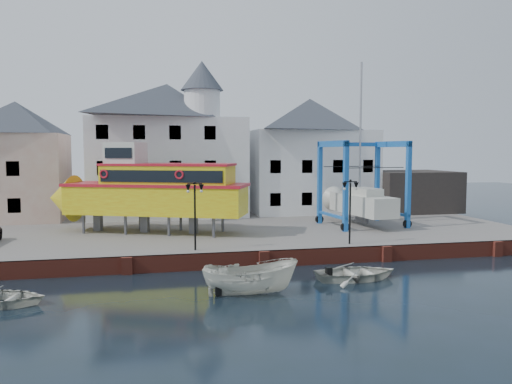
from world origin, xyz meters
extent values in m
plane|color=#17242B|center=(0.00, 0.00, 0.00)|extent=(140.00, 140.00, 0.00)
cube|color=#635E5B|center=(0.00, 11.00, 0.50)|extent=(44.00, 22.00, 1.00)
cube|color=maroon|center=(0.00, 0.12, 0.50)|extent=(44.00, 0.25, 1.00)
cube|color=maroon|center=(-8.00, -0.05, 0.50)|extent=(0.60, 0.36, 1.00)
cube|color=maroon|center=(0.00, -0.05, 0.50)|extent=(0.60, 0.36, 1.00)
cube|color=maroon|center=(8.00, -0.05, 0.50)|extent=(0.60, 0.36, 1.00)
cube|color=maroon|center=(16.00, -0.05, 0.50)|extent=(0.60, 0.36, 1.00)
cube|color=tan|center=(-18.00, 18.00, 4.75)|extent=(8.00, 7.00, 7.50)
pyramid|color=#3A3F48|center=(-18.00, 18.00, 9.90)|extent=(8.00, 7.00, 2.80)
cube|color=black|center=(-17.50, 14.54, 2.60)|extent=(1.00, 0.08, 1.20)
cube|color=black|center=(-17.50, 14.54, 5.60)|extent=(1.00, 0.08, 1.20)
cube|color=white|center=(-5.00, 18.50, 5.50)|extent=(14.00, 8.00, 9.00)
pyramid|color=#3A3F48|center=(-5.00, 18.50, 11.60)|extent=(14.00, 8.00, 3.20)
cube|color=black|center=(-10.50, 14.54, 2.60)|extent=(1.00, 0.08, 1.20)
cube|color=black|center=(-7.50, 14.54, 2.60)|extent=(1.00, 0.08, 1.20)
cube|color=black|center=(-4.50, 14.54, 2.60)|extent=(1.00, 0.08, 1.20)
cube|color=black|center=(-1.50, 14.54, 2.60)|extent=(1.00, 0.08, 1.20)
cube|color=black|center=(-10.50, 14.54, 5.60)|extent=(1.00, 0.08, 1.20)
cube|color=black|center=(-7.50, 14.54, 5.60)|extent=(1.00, 0.08, 1.20)
cube|color=black|center=(-4.50, 14.54, 5.60)|extent=(1.00, 0.08, 1.20)
cube|color=black|center=(-1.50, 14.54, 5.60)|extent=(1.00, 0.08, 1.20)
cube|color=black|center=(-10.50, 14.54, 8.60)|extent=(1.00, 0.08, 1.20)
cube|color=black|center=(-7.50, 14.54, 8.60)|extent=(1.00, 0.08, 1.20)
cube|color=black|center=(-4.50, 14.54, 8.60)|extent=(1.00, 0.08, 1.20)
cube|color=black|center=(-1.50, 14.54, 8.60)|extent=(1.00, 0.08, 1.20)
cylinder|color=white|center=(-2.00, 16.10, 11.20)|extent=(3.20, 3.20, 2.40)
cone|color=#3A3F48|center=(-2.00, 16.10, 13.70)|extent=(3.80, 3.80, 2.60)
cube|color=white|center=(9.00, 19.00, 5.00)|extent=(12.00, 8.00, 8.00)
pyramid|color=#3A3F48|center=(9.00, 19.00, 10.60)|extent=(12.00, 8.00, 3.20)
cube|color=black|center=(4.50, 15.04, 2.60)|extent=(1.00, 0.08, 1.20)
cube|color=black|center=(7.50, 15.04, 2.60)|extent=(1.00, 0.08, 1.20)
cube|color=black|center=(10.50, 15.04, 2.60)|extent=(1.00, 0.08, 1.20)
cube|color=black|center=(13.50, 15.04, 2.60)|extent=(1.00, 0.08, 1.20)
cube|color=black|center=(4.50, 15.04, 5.60)|extent=(1.00, 0.08, 1.20)
cube|color=black|center=(7.50, 15.04, 5.60)|extent=(1.00, 0.08, 1.20)
cube|color=black|center=(10.50, 15.04, 5.60)|extent=(1.00, 0.08, 1.20)
cube|color=black|center=(13.50, 15.04, 5.60)|extent=(1.00, 0.08, 1.20)
cube|color=black|center=(19.00, 17.00, 3.00)|extent=(8.00, 7.00, 4.00)
cylinder|color=black|center=(-4.00, 1.20, 3.00)|extent=(0.12, 0.12, 4.00)
cube|color=black|center=(-4.00, 1.20, 5.05)|extent=(0.90, 0.06, 0.06)
sphere|color=black|center=(-4.00, 1.20, 5.12)|extent=(0.16, 0.16, 0.16)
cone|color=black|center=(-4.40, 1.20, 4.78)|extent=(0.32, 0.32, 0.45)
sphere|color=beige|center=(-4.40, 1.20, 4.60)|extent=(0.18, 0.18, 0.18)
cone|color=black|center=(-3.60, 1.20, 4.78)|extent=(0.32, 0.32, 0.45)
sphere|color=beige|center=(-3.60, 1.20, 4.60)|extent=(0.18, 0.18, 0.18)
cylinder|color=black|center=(6.00, 1.20, 3.00)|extent=(0.12, 0.12, 4.00)
cube|color=black|center=(6.00, 1.20, 5.05)|extent=(0.90, 0.06, 0.06)
sphere|color=black|center=(6.00, 1.20, 5.12)|extent=(0.16, 0.16, 0.16)
cone|color=black|center=(5.60, 1.20, 4.78)|extent=(0.32, 0.32, 0.45)
sphere|color=beige|center=(5.60, 1.20, 4.60)|extent=(0.18, 0.18, 0.18)
cone|color=black|center=(6.40, 1.20, 4.78)|extent=(0.32, 0.32, 0.45)
sphere|color=beige|center=(6.40, 1.20, 4.60)|extent=(0.18, 0.18, 0.18)
cylinder|color=#59595E|center=(-11.47, 9.04, 1.70)|extent=(0.26, 0.26, 1.40)
cylinder|color=#59595E|center=(-10.49, 11.46, 1.70)|extent=(0.26, 0.26, 1.40)
cylinder|color=#59595E|center=(-8.43, 7.81, 1.70)|extent=(0.26, 0.26, 1.40)
cylinder|color=#59595E|center=(-7.45, 10.24, 1.70)|extent=(0.26, 0.26, 1.40)
cylinder|color=#59595E|center=(-5.40, 6.59, 1.70)|extent=(0.26, 0.26, 1.40)
cylinder|color=#59595E|center=(-4.42, 9.02, 1.70)|extent=(0.26, 0.26, 1.40)
cylinder|color=#59595E|center=(-2.36, 5.37, 1.70)|extent=(0.26, 0.26, 1.40)
cylinder|color=#59595E|center=(-1.38, 7.80, 1.70)|extent=(0.26, 0.26, 1.40)
cube|color=#59595E|center=(-10.54, 10.08, 1.70)|extent=(0.69, 0.64, 1.40)
cube|color=#59595E|center=(-7.07, 8.68, 1.70)|extent=(0.69, 0.64, 1.40)
cube|color=#59595E|center=(-3.61, 7.28, 1.70)|extent=(0.69, 0.64, 1.40)
cube|color=gold|center=(-6.21, 8.33, 3.43)|extent=(13.47, 8.19, 2.06)
cone|color=gold|center=(-13.23, 11.16, 3.43)|extent=(3.24, 4.06, 3.55)
cube|color=red|center=(-6.21, 8.33, 4.55)|extent=(13.78, 8.43, 0.21)
cube|color=gold|center=(-5.34, 7.98, 5.21)|extent=(9.86, 6.44, 1.50)
cube|color=black|center=(-5.94, 6.48, 5.25)|extent=(8.35, 3.41, 0.84)
cube|color=black|center=(-4.74, 9.48, 5.25)|extent=(8.35, 3.41, 0.84)
cube|color=red|center=(-5.34, 7.98, 6.04)|extent=(10.07, 6.60, 0.17)
cube|color=beige|center=(-8.38, 9.20, 6.81)|extent=(3.16, 3.16, 1.70)
cube|color=black|center=(-8.84, 8.05, 6.88)|extent=(1.92, 0.82, 0.75)
torus|color=red|center=(-9.87, 8.00, 5.39)|extent=(0.66, 0.37, 0.65)
torus|color=red|center=(-4.66, 5.91, 5.39)|extent=(0.66, 0.37, 0.65)
cube|color=#126BB2|center=(7.61, 5.94, 4.37)|extent=(0.37, 0.37, 6.75)
cylinder|color=black|center=(7.61, 5.94, 1.34)|extent=(0.70, 0.31, 0.67)
cube|color=#126BB2|center=(7.12, 10.39, 4.37)|extent=(0.37, 0.37, 6.75)
cylinder|color=black|center=(7.12, 10.39, 1.34)|extent=(0.70, 0.31, 0.67)
cube|color=#126BB2|center=(13.02, 6.53, 4.37)|extent=(0.37, 0.37, 6.75)
cylinder|color=black|center=(13.02, 6.53, 1.34)|extent=(0.70, 0.31, 0.67)
cube|color=#126BB2|center=(12.53, 10.98, 4.37)|extent=(0.37, 0.37, 6.75)
cylinder|color=black|center=(12.53, 10.98, 1.34)|extent=(0.70, 0.31, 0.67)
cube|color=#126BB2|center=(7.36, 8.16, 7.58)|extent=(0.86, 4.83, 0.47)
cube|color=#126BB2|center=(7.36, 8.16, 1.96)|extent=(0.76, 4.82, 0.20)
cube|color=#126BB2|center=(12.77, 8.75, 7.58)|extent=(0.86, 4.83, 0.47)
cube|color=#126BB2|center=(12.77, 8.75, 1.96)|extent=(0.76, 4.82, 0.20)
cube|color=#126BB2|center=(9.83, 10.69, 7.58)|extent=(5.78, 0.96, 0.34)
cube|color=beige|center=(10.07, 8.46, 2.73)|extent=(2.99, 7.42, 1.54)
cone|color=beige|center=(9.60, 12.72, 2.73)|extent=(2.37, 1.77, 2.22)
cube|color=#59595E|center=(10.07, 8.46, 1.63)|extent=(0.42, 1.75, 0.67)
cube|color=beige|center=(10.12, 7.98, 3.79)|extent=(1.85, 3.04, 0.58)
cylinder|color=#99999E|center=(10.02, 8.94, 8.81)|extent=(0.18, 0.18, 10.60)
cube|color=black|center=(10.26, 6.73, 5.74)|extent=(5.16, 0.68, 0.05)
cube|color=black|center=(9.88, 10.18, 5.74)|extent=(5.16, 0.68, 0.05)
imported|color=beige|center=(-1.87, -5.36, 0.00)|extent=(4.80, 1.93, 1.83)
imported|color=beige|center=(4.37, -3.74, 0.00)|extent=(4.62, 3.35, 0.94)
camera|label=1|loc=(-6.54, -28.89, 7.02)|focal=35.00mm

